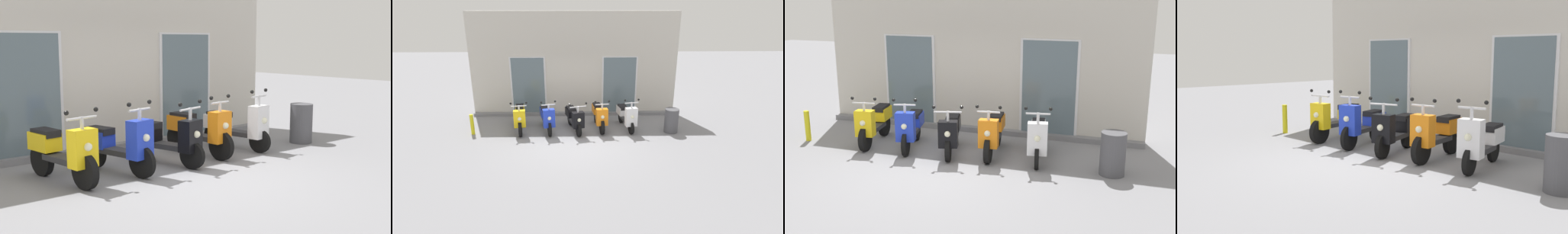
# 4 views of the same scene
# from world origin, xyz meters

# --- Properties ---
(ground_plane) EXTENTS (40.00, 40.00, 0.00)m
(ground_plane) POSITION_xyz_m (0.00, 0.00, 0.00)
(ground_plane) COLOR gray
(storefront_facade) EXTENTS (7.86, 0.50, 3.94)m
(storefront_facade) POSITION_xyz_m (0.00, 2.80, 1.90)
(storefront_facade) COLOR beige
(storefront_facade) RESTS_ON ground_plane
(scooter_yellow) EXTENTS (0.63, 1.67, 1.18)m
(scooter_yellow) POSITION_xyz_m (-1.85, 1.00, 0.48)
(scooter_yellow) COLOR black
(scooter_yellow) RESTS_ON ground_plane
(scooter_blue) EXTENTS (0.70, 1.58, 1.21)m
(scooter_blue) POSITION_xyz_m (-0.92, 0.95, 0.49)
(scooter_blue) COLOR black
(scooter_blue) RESTS_ON ground_plane
(scooter_black) EXTENTS (0.79, 1.54, 1.15)m
(scooter_black) POSITION_xyz_m (0.02, 0.94, 0.46)
(scooter_black) COLOR black
(scooter_black) RESTS_ON ground_plane
(scooter_orange) EXTENTS (0.56, 1.64, 1.18)m
(scooter_orange) POSITION_xyz_m (0.90, 1.11, 0.48)
(scooter_orange) COLOR black
(scooter_orange) RESTS_ON ground_plane
(scooter_white) EXTENTS (0.64, 1.56, 1.22)m
(scooter_white) POSITION_xyz_m (1.85, 1.09, 0.49)
(scooter_white) COLOR black
(scooter_white) RESTS_ON ground_plane
(curb_bollard) EXTENTS (0.12, 0.12, 0.70)m
(curb_bollard) POSITION_xyz_m (-3.40, 0.67, 0.35)
(curb_bollard) COLOR yellow
(curb_bollard) RESTS_ON ground_plane
(trash_bin) EXTENTS (0.47, 0.47, 0.82)m
(trash_bin) POSITION_xyz_m (3.34, 0.73, 0.41)
(trash_bin) COLOR #4C4C51
(trash_bin) RESTS_ON ground_plane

